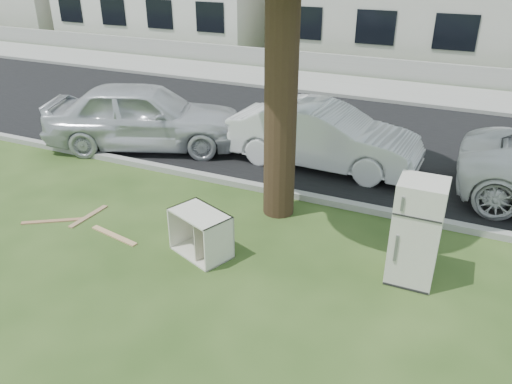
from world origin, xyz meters
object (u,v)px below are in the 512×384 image
at_px(cabinet, 201,233).
at_px(car_left, 144,115).
at_px(fridge, 416,232).
at_px(car_center, 324,136).

bearing_deg(cabinet, car_left, 157.04).
xyz_separation_m(fridge, car_center, (-2.39, 3.42, -0.10)).
height_order(fridge, car_left, fridge).
bearing_deg(fridge, car_left, 156.42).
bearing_deg(cabinet, car_center, 103.03).
bearing_deg(car_left, cabinet, -155.81).
bearing_deg(car_center, cabinet, 173.17).
distance_m(fridge, car_left, 7.06).
bearing_deg(car_left, car_center, -102.14).
relative_size(fridge, car_center, 0.38).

